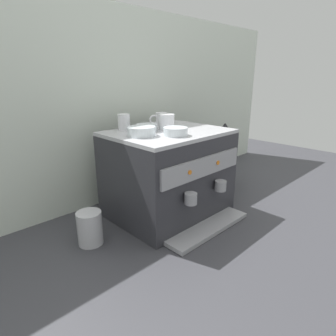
{
  "coord_description": "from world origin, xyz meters",
  "views": [
    {
      "loc": [
        -0.97,
        -1.0,
        0.7
      ],
      "look_at": [
        0.0,
        0.0,
        0.25
      ],
      "focal_mm": 30.35,
      "sensor_mm": 36.0,
      "label": 1
    }
  ],
  "objects_px": {
    "espresso_machine": "(169,173)",
    "ceramic_bowl_0": "(175,132)",
    "ceramic_cup_2": "(166,122)",
    "ceramic_cup_0": "(160,119)",
    "coffee_grinder": "(223,156)",
    "milk_pitcher": "(90,228)",
    "ceramic_bowl_1": "(141,132)",
    "ceramic_bowl_2": "(147,128)",
    "ceramic_cup_1": "(124,122)"
  },
  "relations": [
    {
      "from": "ceramic_cup_2",
      "to": "coffee_grinder",
      "type": "height_order",
      "value": "ceramic_cup_2"
    },
    {
      "from": "ceramic_bowl_0",
      "to": "coffee_grinder",
      "type": "relative_size",
      "value": 0.26
    },
    {
      "from": "ceramic_cup_1",
      "to": "ceramic_bowl_0",
      "type": "bearing_deg",
      "value": -73.38
    },
    {
      "from": "coffee_grinder",
      "to": "ceramic_bowl_0",
      "type": "bearing_deg",
      "value": -167.11
    },
    {
      "from": "espresso_machine",
      "to": "coffee_grinder",
      "type": "xyz_separation_m",
      "value": [
        0.53,
        0.03,
        -0.01
      ]
    },
    {
      "from": "ceramic_cup_1",
      "to": "ceramic_bowl_2",
      "type": "bearing_deg",
      "value": -54.95
    },
    {
      "from": "ceramic_cup_0",
      "to": "ceramic_bowl_0",
      "type": "distance_m",
      "value": 0.28
    },
    {
      "from": "ceramic_cup_2",
      "to": "milk_pitcher",
      "type": "bearing_deg",
      "value": -178.86
    },
    {
      "from": "ceramic_cup_2",
      "to": "ceramic_bowl_0",
      "type": "xyz_separation_m",
      "value": [
        -0.07,
        -0.14,
        -0.02
      ]
    },
    {
      "from": "espresso_machine",
      "to": "milk_pitcher",
      "type": "bearing_deg",
      "value": 177.31
    },
    {
      "from": "espresso_machine",
      "to": "coffee_grinder",
      "type": "height_order",
      "value": "espresso_machine"
    },
    {
      "from": "ceramic_cup_0",
      "to": "ceramic_bowl_2",
      "type": "xyz_separation_m",
      "value": [
        -0.15,
        -0.06,
        -0.02
      ]
    },
    {
      "from": "ceramic_cup_1",
      "to": "ceramic_bowl_2",
      "type": "xyz_separation_m",
      "value": [
        0.07,
        -0.09,
        -0.02
      ]
    },
    {
      "from": "ceramic_cup_0",
      "to": "coffee_grinder",
      "type": "height_order",
      "value": "ceramic_cup_0"
    },
    {
      "from": "ceramic_cup_1",
      "to": "coffee_grinder",
      "type": "xyz_separation_m",
      "value": [
        0.67,
        -0.14,
        -0.28
      ]
    },
    {
      "from": "milk_pitcher",
      "to": "coffee_grinder",
      "type": "bearing_deg",
      "value": 0.47
    },
    {
      "from": "ceramic_cup_1",
      "to": "coffee_grinder",
      "type": "distance_m",
      "value": 0.74
    },
    {
      "from": "ceramic_cup_0",
      "to": "ceramic_cup_1",
      "type": "relative_size",
      "value": 0.99
    },
    {
      "from": "espresso_machine",
      "to": "ceramic_bowl_0",
      "type": "distance_m",
      "value": 0.27
    },
    {
      "from": "ceramic_cup_1",
      "to": "ceramic_bowl_0",
      "type": "relative_size",
      "value": 0.85
    },
    {
      "from": "espresso_machine",
      "to": "ceramic_cup_2",
      "type": "distance_m",
      "value": 0.26
    },
    {
      "from": "ceramic_bowl_0",
      "to": "ceramic_cup_1",
      "type": "bearing_deg",
      "value": 106.62
    },
    {
      "from": "ceramic_cup_1",
      "to": "ceramic_cup_2",
      "type": "distance_m",
      "value": 0.21
    },
    {
      "from": "espresso_machine",
      "to": "ceramic_cup_1",
      "type": "relative_size",
      "value": 6.14
    },
    {
      "from": "ceramic_bowl_0",
      "to": "coffee_grinder",
      "type": "height_order",
      "value": "ceramic_bowl_0"
    },
    {
      "from": "milk_pitcher",
      "to": "ceramic_cup_1",
      "type": "bearing_deg",
      "value": 25.47
    },
    {
      "from": "ceramic_cup_2",
      "to": "ceramic_cup_0",
      "type": "bearing_deg",
      "value": 60.52
    },
    {
      "from": "ceramic_cup_2",
      "to": "milk_pitcher",
      "type": "distance_m",
      "value": 0.62
    },
    {
      "from": "ceramic_cup_2",
      "to": "ceramic_bowl_2",
      "type": "distance_m",
      "value": 0.1
    },
    {
      "from": "espresso_machine",
      "to": "ceramic_cup_2",
      "type": "relative_size",
      "value": 4.87
    },
    {
      "from": "ceramic_bowl_0",
      "to": "ceramic_bowl_1",
      "type": "distance_m",
      "value": 0.15
    },
    {
      "from": "ceramic_cup_0",
      "to": "ceramic_cup_2",
      "type": "relative_size",
      "value": 0.79
    },
    {
      "from": "espresso_machine",
      "to": "ceramic_bowl_0",
      "type": "xyz_separation_m",
      "value": [
        -0.06,
        -0.1,
        0.24
      ]
    },
    {
      "from": "ceramic_cup_0",
      "to": "milk_pitcher",
      "type": "height_order",
      "value": "ceramic_cup_0"
    },
    {
      "from": "coffee_grinder",
      "to": "milk_pitcher",
      "type": "bearing_deg",
      "value": -179.53
    },
    {
      "from": "ceramic_bowl_0",
      "to": "ceramic_cup_2",
      "type": "bearing_deg",
      "value": 61.95
    },
    {
      "from": "ceramic_cup_1",
      "to": "ceramic_cup_2",
      "type": "bearing_deg",
      "value": -42.33
    },
    {
      "from": "espresso_machine",
      "to": "ceramic_cup_2",
      "type": "xyz_separation_m",
      "value": [
        0.01,
        0.03,
        0.26
      ]
    },
    {
      "from": "ceramic_bowl_1",
      "to": "milk_pitcher",
      "type": "relative_size",
      "value": 0.86
    },
    {
      "from": "espresso_machine",
      "to": "ceramic_cup_0",
      "type": "height_order",
      "value": "ceramic_cup_0"
    },
    {
      "from": "coffee_grinder",
      "to": "milk_pitcher",
      "type": "distance_m",
      "value": 0.99
    },
    {
      "from": "ceramic_bowl_1",
      "to": "milk_pitcher",
      "type": "bearing_deg",
      "value": 175.05
    },
    {
      "from": "ceramic_bowl_0",
      "to": "ceramic_bowl_1",
      "type": "bearing_deg",
      "value": 138.9
    },
    {
      "from": "ceramic_cup_0",
      "to": "coffee_grinder",
      "type": "bearing_deg",
      "value": -13.54
    },
    {
      "from": "ceramic_cup_2",
      "to": "ceramic_bowl_2",
      "type": "relative_size",
      "value": 1.12
    },
    {
      "from": "ceramic_bowl_1",
      "to": "coffee_grinder",
      "type": "distance_m",
      "value": 0.75
    },
    {
      "from": "ceramic_bowl_2",
      "to": "coffee_grinder",
      "type": "bearing_deg",
      "value": -4.65
    },
    {
      "from": "ceramic_bowl_0",
      "to": "espresso_machine",
      "type": "bearing_deg",
      "value": 60.53
    },
    {
      "from": "ceramic_cup_2",
      "to": "ceramic_bowl_1",
      "type": "distance_m",
      "value": 0.19
    },
    {
      "from": "ceramic_cup_0",
      "to": "ceramic_bowl_2",
      "type": "relative_size",
      "value": 0.89
    }
  ]
}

